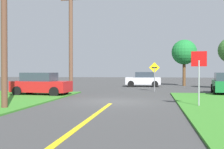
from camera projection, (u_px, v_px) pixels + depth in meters
name	position (u px, v px, depth m)	size (l,w,h in m)	color
ground_plane	(113.00, 102.00, 15.69)	(120.00, 120.00, 0.00)	#3F3F3F
lane_stripe_center	(71.00, 132.00, 7.78)	(0.20, 14.00, 0.01)	yellow
stop_sign	(199.00, 68.00, 13.21)	(0.72, 0.14, 2.68)	#9EA0A8
car_approaching_junction	(143.00, 79.00, 30.77)	(3.89, 2.28, 1.62)	silver
parked_car_near_building	(41.00, 84.00, 19.58)	(4.21, 2.16, 1.62)	red
utility_pole_near	(4.00, 9.00, 12.50)	(1.80, 0.30, 8.80)	brown
utility_pole_mid	(71.00, 40.00, 23.60)	(1.80, 0.34, 8.52)	brown
direction_sign	(154.00, 73.00, 23.35)	(0.91, 0.09, 2.48)	slate
pine_tree_center	(184.00, 52.00, 32.16)	(2.89, 2.89, 5.38)	brown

